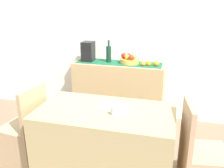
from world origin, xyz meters
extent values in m
cube|color=#816651|center=(0.00, 0.00, -0.01)|extent=(6.40, 6.40, 0.02)
cube|color=silver|center=(0.00, 1.18, 1.35)|extent=(6.40, 0.06, 2.70)
cube|color=tan|center=(-0.02, 0.92, 0.44)|extent=(1.28, 0.42, 0.87)
cube|color=#18573A|center=(-0.02, 0.92, 0.87)|extent=(1.20, 0.32, 0.01)
cylinder|color=gold|center=(0.13, 0.92, 0.91)|extent=(0.26, 0.26, 0.07)
sphere|color=red|center=(0.05, 0.93, 0.98)|extent=(0.07, 0.07, 0.07)
sphere|color=#8B9D40|center=(0.19, 0.91, 0.98)|extent=(0.07, 0.07, 0.07)
sphere|color=red|center=(0.12, 0.94, 0.98)|extent=(0.07, 0.07, 0.07)
sphere|color=gold|center=(0.11, 0.87, 0.98)|extent=(0.07, 0.07, 0.07)
sphere|color=#B23320|center=(0.17, 0.85, 0.98)|extent=(0.07, 0.07, 0.07)
cylinder|color=#123326|center=(-0.16, 0.92, 0.99)|extent=(0.07, 0.07, 0.23)
cylinder|color=#123326|center=(-0.16, 0.92, 1.14)|extent=(0.03, 0.03, 0.08)
cube|color=black|center=(-0.47, 0.92, 1.01)|extent=(0.16, 0.18, 0.28)
sphere|color=orange|center=(0.41, 0.87, 0.90)|extent=(0.07, 0.07, 0.07)
sphere|color=orange|center=(0.34, 0.84, 0.91)|extent=(0.07, 0.07, 0.07)
sphere|color=orange|center=(0.51, 0.88, 0.91)|extent=(0.08, 0.08, 0.08)
cube|color=tan|center=(0.16, -0.36, 0.37)|extent=(1.30, 0.71, 0.74)
cube|color=white|center=(0.22, -0.30, 0.75)|extent=(0.34, 0.29, 0.02)
cylinder|color=silver|center=(0.27, -0.41, 0.78)|extent=(0.08, 0.08, 0.09)
cube|color=tan|center=(-0.77, -0.36, 0.23)|extent=(0.45, 0.45, 0.45)
cube|color=tan|center=(-0.59, -0.38, 0.68)|extent=(0.09, 0.40, 0.45)
cube|color=tan|center=(0.91, -0.38, 0.68)|extent=(0.10, 0.40, 0.45)
camera|label=1|loc=(0.76, -2.40, 1.74)|focal=40.06mm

